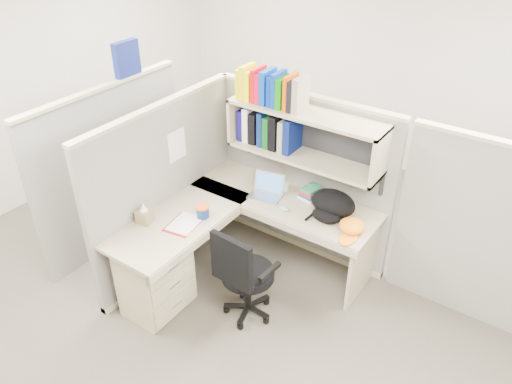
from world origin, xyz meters
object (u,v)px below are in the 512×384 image
Objects in this scene: backpack at (330,206)px; task_chair at (245,287)px; laptop at (265,187)px; desk at (190,258)px; snack_canister at (203,211)px.

backpack is 0.99m from task_chair.
backpack reaches higher than laptop.
laptop is 0.74× the size of backpack.
task_chair is (0.53, 0.07, -0.11)m from desk.
laptop is at bearing 111.63° from task_chair.
snack_canister is at bearing 94.58° from desk.
task_chair is at bearing -79.14° from laptop.
snack_canister is (-0.02, 0.22, 0.35)m from desk.
laptop is 0.62m from snack_canister.
backpack is 3.46× the size of snack_canister.
desk is 0.41m from snack_canister.
laptop is 0.63m from backpack.
snack_canister is at bearing -124.46° from backpack.
backpack is at bearing 43.46° from desk.
desk is at bearing -118.23° from laptop.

